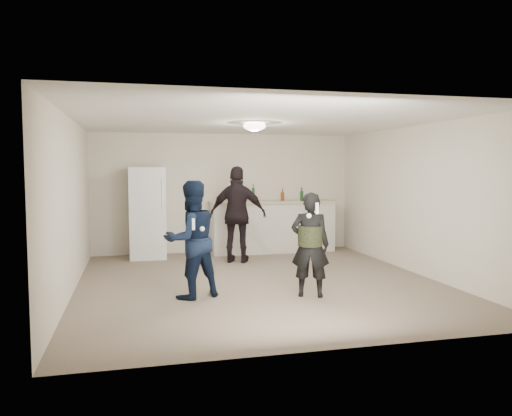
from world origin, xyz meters
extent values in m
plane|color=#6B5B4C|center=(0.00, 0.00, 0.00)|extent=(6.00, 6.00, 0.00)
plane|color=silver|center=(0.00, 0.00, 2.50)|extent=(6.00, 6.00, 0.00)
plane|color=beige|center=(0.00, 3.00, 1.25)|extent=(6.00, 0.00, 6.00)
plane|color=beige|center=(0.00, -3.00, 1.25)|extent=(6.00, 0.00, 6.00)
plane|color=beige|center=(-2.75, 0.00, 1.25)|extent=(0.00, 6.00, 6.00)
plane|color=beige|center=(2.75, 0.00, 1.25)|extent=(0.00, 6.00, 6.00)
cube|color=beige|center=(0.97, 2.67, 0.53)|extent=(2.60, 0.56, 1.05)
cube|color=#BBA691|center=(0.97, 2.67, 1.07)|extent=(2.68, 0.64, 0.04)
cube|color=white|center=(-1.63, 2.60, 0.90)|extent=(0.70, 0.70, 1.80)
cylinder|color=silver|center=(-1.35, 2.23, 1.30)|extent=(0.02, 0.02, 0.60)
ellipsoid|color=white|center=(0.00, 0.30, 2.45)|extent=(0.36, 0.36, 0.16)
cylinder|color=#B5B6BA|center=(0.16, 2.63, 1.18)|extent=(0.08, 0.08, 0.17)
imported|color=#0F2040|center=(-1.13, -0.68, 0.81)|extent=(0.95, 0.86, 1.61)
imported|color=black|center=(0.47, -1.01, 0.73)|extent=(0.62, 0.53, 1.45)
cylinder|color=#293217|center=(0.47, -1.01, 0.85)|extent=(0.34, 0.34, 0.28)
imported|color=black|center=(0.02, 1.71, 0.91)|extent=(1.15, 0.81, 1.82)
cube|color=white|center=(-1.13, -0.96, 1.05)|extent=(0.04, 0.04, 0.15)
sphere|color=silver|center=(-1.01, -0.93, 0.98)|extent=(0.07, 0.07, 0.07)
cube|color=white|center=(0.47, -1.26, 1.25)|extent=(0.04, 0.04, 0.15)
sphere|color=white|center=(0.37, -1.23, 1.15)|extent=(0.07, 0.07, 0.07)
cylinder|color=#113D17|center=(1.60, 2.63, 1.19)|extent=(0.07, 0.07, 0.20)
cylinder|color=#845A13|center=(0.34, 2.82, 1.20)|extent=(0.07, 0.07, 0.23)
cylinder|color=maroon|center=(1.18, 2.66, 1.18)|extent=(0.08, 0.08, 0.18)
cylinder|color=#144820|center=(0.58, 2.79, 1.23)|extent=(0.06, 0.06, 0.27)
camera|label=1|loc=(-1.87, -7.45, 1.78)|focal=35.00mm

